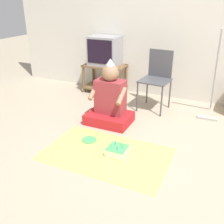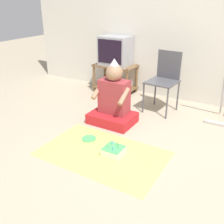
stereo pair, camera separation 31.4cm
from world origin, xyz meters
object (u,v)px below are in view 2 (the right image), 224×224
at_px(dust_mop, 221,96).
at_px(tv, 115,51).
at_px(birthday_cake, 114,151).
at_px(paper_plate, 89,138).
at_px(folding_chair, 165,77).
at_px(person_seated, 113,102).

bearing_deg(dust_mop, tv, 169.63).
height_order(dust_mop, birthday_cake, dust_mop).
bearing_deg(paper_plate, birthday_cake, -17.57).
xyz_separation_m(folding_chair, birthday_cake, (-0.00, -1.49, -0.47)).
xyz_separation_m(folding_chair, paper_plate, (-0.44, -1.35, -0.51)).
relative_size(tv, person_seated, 0.58).
bearing_deg(paper_plate, tv, 109.84).
height_order(folding_chair, birthday_cake, folding_chair).
xyz_separation_m(tv, birthday_cake, (1.05, -1.83, -0.70)).
bearing_deg(paper_plate, person_seated, 89.17).
bearing_deg(person_seated, birthday_cake, -59.15).
height_order(tv, paper_plate, tv).
height_order(person_seated, paper_plate, person_seated).
xyz_separation_m(folding_chair, person_seated, (-0.43, -0.77, -0.22)).
bearing_deg(birthday_cake, folding_chair, 89.92).
relative_size(folding_chair, person_seated, 1.00).
relative_size(dust_mop, person_seated, 1.41).
height_order(folding_chair, paper_plate, folding_chair).
height_order(folding_chair, dust_mop, dust_mop).
distance_m(folding_chair, birthday_cake, 1.56).
height_order(tv, folding_chair, tv).
bearing_deg(folding_chair, dust_mop, 0.34).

